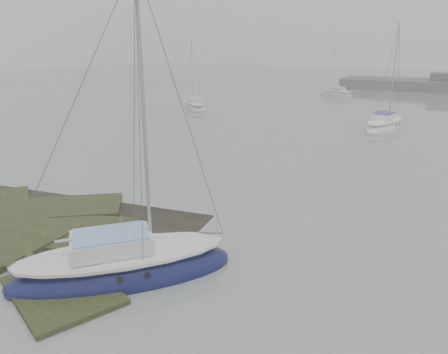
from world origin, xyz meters
TOP-DOWN VIEW (x-y plane):
  - ground at (0.00, 30.00)m, footprint 160.00×160.00m
  - sailboat_main at (1.49, 0.99)m, footprint 6.38×6.34m
  - sailboat_white at (5.82, 28.78)m, footprint 3.41×6.58m
  - sailboat_far_a at (-13.43, 31.53)m, footprint 5.00×5.24m
  - sailboat_far_c at (-2.52, 49.31)m, footprint 5.39×4.07m

SIDE VIEW (x-z plane):
  - ground at x=0.00m, z-range 0.00..0.00m
  - sailboat_far_c at x=-2.52m, z-range -3.46..3.92m
  - sailboat_far_a at x=-13.43m, z-range -3.61..4.09m
  - sailboat_white at x=5.82m, z-range -4.15..4.70m
  - sailboat_main at x=1.49m, z-range -4.48..5.08m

